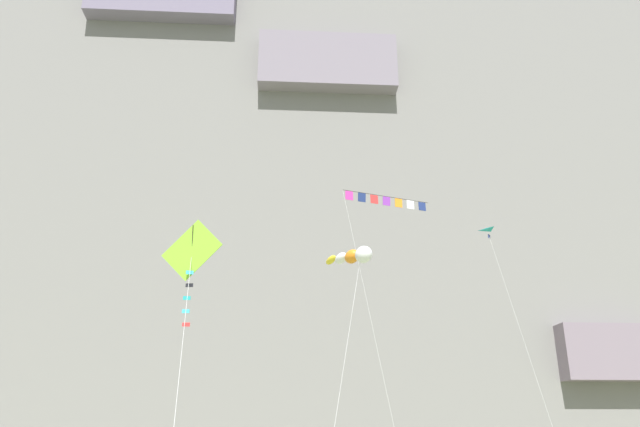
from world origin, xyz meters
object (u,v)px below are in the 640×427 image
at_px(kite_diamond_front_field, 191,257).
at_px(kite_delta_mid_left, 496,251).
at_px(kite_banner_upper_mid, 386,206).
at_px(kite_windsock_upper_right, 353,257).

distance_m(kite_diamond_front_field, kite_delta_mid_left, 30.17).
distance_m(kite_banner_upper_mid, kite_windsock_upper_right, 13.37).
distance_m(kite_banner_upper_mid, kite_delta_mid_left, 10.09).
height_order(kite_delta_mid_left, kite_windsock_upper_right, kite_delta_mid_left).
bearing_deg(kite_delta_mid_left, kite_windsock_upper_right, -129.05).
bearing_deg(kite_delta_mid_left, kite_banner_upper_mid, -153.19).
bearing_deg(kite_diamond_front_field, kite_windsock_upper_right, 49.44).
distance_m(kite_banner_upper_mid, kite_diamond_front_field, 22.41).
height_order(kite_banner_upper_mid, kite_delta_mid_left, kite_banner_upper_mid).
relative_size(kite_delta_mid_left, kite_windsock_upper_right, 1.48).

